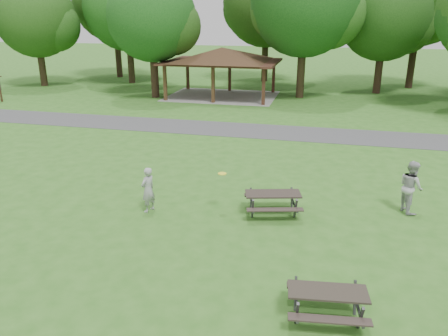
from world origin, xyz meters
TOP-DOWN VIEW (x-y plane):
  - ground at (0.00, 0.00)m, footprint 160.00×160.00m
  - asphalt_path at (0.00, 14.00)m, footprint 120.00×3.20m
  - pavilion at (-4.00, 24.00)m, footprint 8.60×7.01m
  - tree_row_b at (-20.92, 25.53)m, footprint 7.14×6.80m
  - tree_row_c at (-13.90, 29.03)m, footprint 8.19×7.80m
  - tree_row_d at (-8.92, 22.53)m, footprint 6.93×6.60m
  - tree_row_e at (2.10, 25.03)m, footprint 8.40×8.00m
  - tree_row_f at (8.09, 28.53)m, footprint 7.35×7.00m
  - tree_deep_a at (-16.90, 32.53)m, footprint 8.40×8.00m
  - tree_deep_b at (-1.90, 33.03)m, footprint 8.40×8.00m
  - picnic_table_middle at (2.74, 3.54)m, footprint 2.08×1.83m
  - picnic_table_far at (4.55, -1.37)m, footprint 1.82×1.53m
  - frisbee_in_flight at (1.09, 3.37)m, footprint 0.34×0.34m
  - frisbee_thrower at (-1.27, 2.80)m, footprint 0.54×0.65m
  - frisbee_catcher at (7.08, 4.82)m, footprint 0.93×1.04m

SIDE VIEW (x-z plane):
  - ground at x=0.00m, z-range 0.00..0.00m
  - asphalt_path at x=0.00m, z-range 0.00..0.02m
  - picnic_table_far at x=4.55m, z-range 0.17..0.90m
  - picnic_table_middle at x=2.74m, z-range 0.18..0.95m
  - frisbee_thrower at x=-1.27m, z-range 0.00..1.53m
  - frisbee_catcher at x=7.08m, z-range 0.00..1.75m
  - frisbee_in_flight at x=1.09m, z-range 1.32..1.34m
  - pavilion at x=-4.00m, z-range 1.18..4.94m
  - tree_row_b at x=-20.92m, z-range 1.03..10.30m
  - tree_row_d at x=-8.92m, z-range 1.13..10.41m
  - tree_row_f at x=8.09m, z-range 1.06..10.62m
  - tree_row_c at x=-13.90m, z-range 1.20..11.87m
  - tree_row_e at x=2.10m, z-range 1.27..12.29m
  - tree_deep_b at x=-1.90m, z-range 1.32..12.45m
  - tree_deep_a at x=-16.90m, z-range 1.44..12.82m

